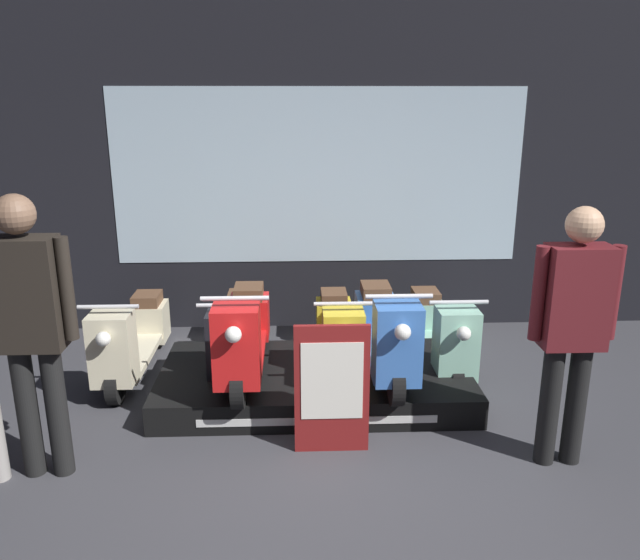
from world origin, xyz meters
TOP-DOWN VIEW (x-y plane):
  - ground_plane at (0.00, 0.00)m, footprint 30.00×30.00m
  - shop_wall_back at (0.00, 3.15)m, footprint 7.27×0.09m
  - display_platform at (-0.09, 1.52)m, footprint 2.44×1.23m
  - scooter_display_left at (-0.64, 1.50)m, footprint 0.45×1.61m
  - scooter_display_right at (0.46, 1.50)m, footprint 0.45×1.61m
  - scooter_backrow_0 at (-1.64, 2.03)m, footprint 0.45×1.61m
  - scooter_backrow_1 at (-0.76, 2.03)m, footprint 0.45×1.61m
  - scooter_backrow_2 at (0.13, 2.03)m, footprint 0.45×1.61m
  - scooter_backrow_3 at (1.02, 2.03)m, footprint 0.45×1.61m
  - person_left_browsing at (-1.82, 0.52)m, footprint 0.56×0.23m
  - person_right_browsing at (1.48, 0.52)m, footprint 0.54×0.22m
  - price_sign_board at (-0.00, 0.71)m, footprint 0.50×0.04m

SIDE VIEW (x-z plane):
  - ground_plane at x=0.00m, z-range 0.00..0.00m
  - display_platform at x=-0.09m, z-range 0.00..0.23m
  - scooter_backrow_0 at x=-1.64m, z-range -0.09..0.72m
  - scooter_backrow_1 at x=-0.76m, z-range -0.09..0.72m
  - scooter_backrow_2 at x=0.13m, z-range -0.09..0.72m
  - scooter_backrow_3 at x=1.02m, z-range -0.09..0.72m
  - price_sign_board at x=0.00m, z-range 0.01..0.91m
  - scooter_display_left at x=-0.64m, z-range 0.14..0.95m
  - scooter_display_right at x=0.46m, z-range 0.14..0.95m
  - person_right_browsing at x=1.48m, z-range 0.14..1.83m
  - person_left_browsing at x=-1.82m, z-range 0.16..1.95m
  - shop_wall_back at x=0.00m, z-range 0.00..3.20m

